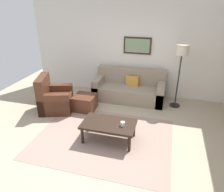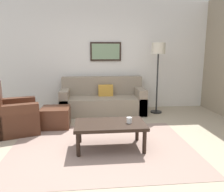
# 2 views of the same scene
# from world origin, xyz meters

# --- Properties ---
(ground_plane) EXTENTS (8.00, 8.00, 0.00)m
(ground_plane) POSITION_xyz_m (0.00, 0.00, 0.00)
(ground_plane) COLOR tan
(rear_partition) EXTENTS (6.00, 0.12, 2.80)m
(rear_partition) POSITION_xyz_m (0.00, 2.60, 1.40)
(rear_partition) COLOR silver
(rear_partition) RESTS_ON ground_plane
(area_rug) EXTENTS (2.87, 2.21, 0.01)m
(area_rug) POSITION_xyz_m (0.00, 0.00, 0.00)
(area_rug) COLOR gray
(area_rug) RESTS_ON ground_plane
(couch_main) EXTENTS (2.02, 0.86, 0.88)m
(couch_main) POSITION_xyz_m (0.15, 2.12, 0.30)
(couch_main) COLOR gray
(couch_main) RESTS_ON ground_plane
(armchair_leather) EXTENTS (1.01, 1.01, 0.95)m
(armchair_leather) POSITION_xyz_m (-1.66, 0.86, 0.31)
(armchair_leather) COLOR #4C2819
(armchair_leather) RESTS_ON ground_plane
(ottoman) EXTENTS (0.56, 0.56, 0.40)m
(ottoman) POSITION_xyz_m (-0.87, 1.12, 0.20)
(ottoman) COLOR #4C2819
(ottoman) RESTS_ON ground_plane
(coffee_table) EXTENTS (1.10, 0.64, 0.41)m
(coffee_table) POSITION_xyz_m (0.13, -0.02, 0.36)
(coffee_table) COLOR black
(coffee_table) RESTS_ON ground_plane
(cup) EXTENTS (0.08, 0.08, 0.09)m
(cup) POSITION_xyz_m (0.43, -0.04, 0.45)
(cup) COLOR white
(cup) RESTS_ON coffee_table
(lamp_standing) EXTENTS (0.32, 0.32, 1.71)m
(lamp_standing) POSITION_xyz_m (1.48, 1.96, 1.41)
(lamp_standing) COLOR black
(lamp_standing) RESTS_ON ground_plane
(framed_artwork) EXTENTS (0.79, 0.04, 0.47)m
(framed_artwork) POSITION_xyz_m (0.26, 2.51, 1.50)
(framed_artwork) COLOR black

